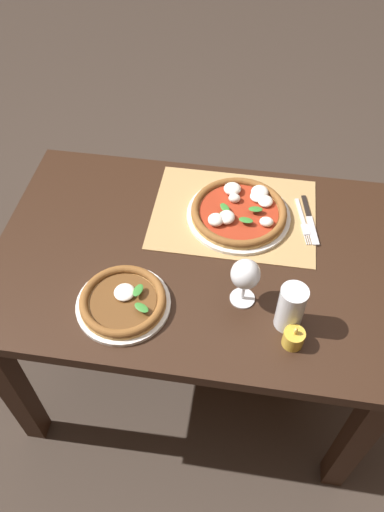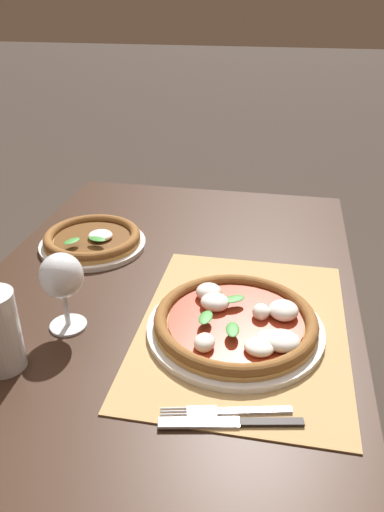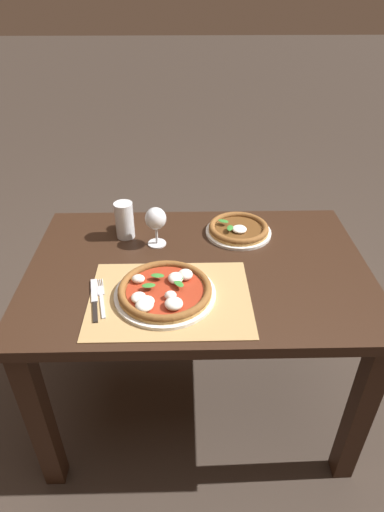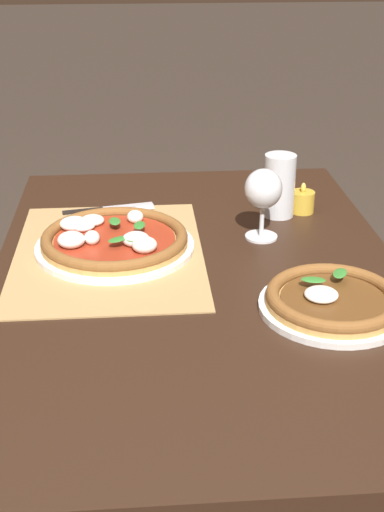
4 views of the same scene
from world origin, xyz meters
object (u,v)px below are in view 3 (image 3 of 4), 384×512
object	(u,v)px
pizza_near	(165,291)
fork	(101,297)
pint_glass	(125,221)
wine_glass	(156,220)
votive_candle	(123,223)
pizza_far	(238,229)
knife	(95,300)

from	to	relation	value
pizza_near	fork	world-z (taller)	pizza_near
pint_glass	fork	world-z (taller)	pint_glass
wine_glass	votive_candle	distance (m)	0.20
pint_glass	fork	distance (m)	0.39
pizza_far	fork	size ratio (longest dim) A/B	1.31
pizza_near	pizza_far	xyz separation A→B (m)	(0.28, 0.39, -0.00)
fork	knife	xyz separation A→B (m)	(-0.02, -0.01, 0.00)
pizza_far	fork	world-z (taller)	pizza_far
pizza_near	votive_candle	bearing A→B (deg)	112.46
pizza_near	pint_glass	world-z (taller)	pint_glass
pizza_near	pizza_far	size ratio (longest dim) A/B	1.26
pizza_near	fork	bearing A→B (deg)	-178.39
pizza_far	votive_candle	bearing A→B (deg)	174.01
wine_glass	knife	bearing A→B (deg)	-118.93
pint_glass	fork	size ratio (longest dim) A/B	0.73
pizza_near	votive_candle	distance (m)	0.47
pizza_far	knife	xyz separation A→B (m)	(-0.51, -0.40, -0.01)
fork	knife	size ratio (longest dim) A/B	0.93
pint_glass	votive_candle	size ratio (longest dim) A/B	2.01
votive_candle	pint_glass	bearing A→B (deg)	-75.47
pizza_near	fork	distance (m)	0.20
fork	pizza_near	bearing A→B (deg)	1.61
pint_glass	votive_candle	bearing A→B (deg)	104.53
pizza_far	knife	bearing A→B (deg)	-141.31
pint_glass	knife	xyz separation A→B (m)	(-0.06, -0.39, -0.06)
pizza_far	pint_glass	size ratio (longest dim) A/B	1.80
pizza_near	pizza_far	world-z (taller)	pizza_near
fork	votive_candle	size ratio (longest dim) A/B	2.76
wine_glass	votive_candle	bearing A→B (deg)	139.49
pizza_near	pint_glass	bearing A→B (deg)	113.65
pizza_far	votive_candle	distance (m)	0.47
wine_glass	fork	distance (m)	0.38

